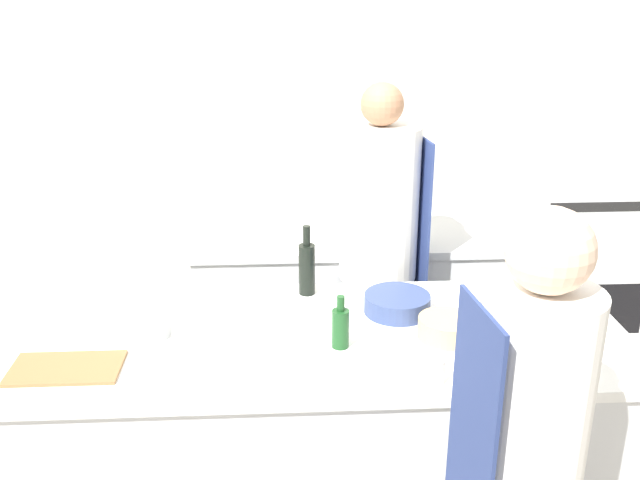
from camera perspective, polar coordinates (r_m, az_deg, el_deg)
The scene contains 14 objects.
wall_back at distance 4.63m, azimuth -1.21°, elevation 10.72°, with size 8.00×0.06×2.80m.
prep_counter at distance 2.99m, azimuth 0.37°, elevation -15.04°, with size 2.32×0.93×0.90m.
pass_counter at distance 4.02m, azimuth 3.54°, elevation -5.11°, with size 1.88×0.75×0.90m.
oven_range at distance 4.87m, azimuth 19.73°, elevation -1.24°, with size 0.80×0.68×0.96m.
chef_at_prep_near at distance 2.22m, azimuth 15.81°, elevation -17.86°, with size 0.35×0.33×1.65m.
chef_at_stove at distance 3.49m, azimuth 4.67°, elevation -1.78°, with size 0.41×0.39×1.74m.
bottle_olive_oil at distance 2.62m, azimuth 1.65°, elevation -6.96°, with size 0.06×0.06×0.20m.
bottle_vinegar at distance 3.07m, azimuth 16.89°, elevation -3.09°, with size 0.09×0.09×0.27m.
bottle_wine at distance 3.03m, azimuth -1.06°, elevation -2.19°, with size 0.07×0.07×0.31m.
bowl_mixing_large at distance 2.80m, azimuth -13.85°, elevation -6.62°, with size 0.19×0.19×0.09m.
bowl_prep_small at distance 2.74m, azimuth 10.09°, elevation -6.94°, with size 0.22×0.22×0.08m.
bowl_ceramic_blue at distance 2.91m, azimuth 6.19°, elevation -5.07°, with size 0.27×0.27×0.08m.
cup at distance 2.45m, azimuth 9.04°, elevation -10.31°, with size 0.08×0.08×0.09m.
cutting_board at distance 2.66m, azimuth -19.66°, elevation -9.64°, with size 0.38×0.22×0.01m.
Camera 1 is at (-0.15, -2.43, 2.19)m, focal length 40.00 mm.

